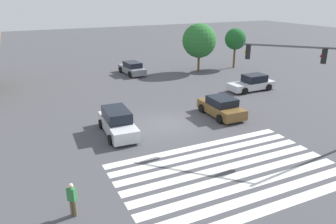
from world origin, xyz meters
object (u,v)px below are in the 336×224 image
(car_1, at_px, (118,123))
(tree_corner_b, at_px, (235,39))
(car_5, at_px, (132,68))
(car_0, at_px, (221,107))
(car_3, at_px, (252,83))
(tree_corner_c, at_px, (199,41))
(pedestrian, at_px, (72,198))
(traffic_signal_mast, at_px, (320,73))

(car_1, bearing_deg, tree_corner_b, 127.61)
(tree_corner_b, bearing_deg, car_1, -144.95)
(car_5, height_order, tree_corner_b, tree_corner_b)
(car_0, bearing_deg, car_3, -54.99)
(car_0, bearing_deg, tree_corner_c, -23.50)
(car_0, xyz_separation_m, car_5, (-1.49, 15.94, -0.01))
(car_5, xyz_separation_m, pedestrian, (-10.93, -23.32, 0.17))
(car_5, relative_size, tree_corner_b, 0.94)
(car_0, xyz_separation_m, car_1, (-8.13, 0.16, 0.07))
(pedestrian, bearing_deg, car_0, -12.76)
(car_5, relative_size, tree_corner_c, 0.82)
(traffic_signal_mast, xyz_separation_m, car_3, (4.41, 11.02, -3.78))
(traffic_signal_mast, relative_size, pedestrian, 3.98)
(car_0, relative_size, car_3, 0.88)
(traffic_signal_mast, height_order, car_1, traffic_signal_mast)
(traffic_signal_mast, distance_m, car_0, 7.78)
(car_5, distance_m, tree_corner_c, 8.46)
(traffic_signal_mast, xyz_separation_m, tree_corner_c, (3.85, 20.20, -0.80))
(traffic_signal_mast, relative_size, car_1, 1.33)
(car_5, bearing_deg, car_0, -178.84)
(car_0, bearing_deg, tree_corner_b, -38.84)
(car_1, bearing_deg, car_5, 159.74)
(car_0, relative_size, car_1, 0.90)
(traffic_signal_mast, bearing_deg, car_5, -35.42)
(traffic_signal_mast, bearing_deg, car_0, -25.42)
(pedestrian, bearing_deg, car_5, 21.42)
(car_1, relative_size, pedestrian, 2.99)
(tree_corner_b, distance_m, tree_corner_c, 5.15)
(car_0, height_order, tree_corner_c, tree_corner_c)
(pedestrian, distance_m, tree_corner_b, 31.88)
(car_5, bearing_deg, tree_corner_c, -109.98)
(car_3, bearing_deg, car_0, 33.20)
(traffic_signal_mast, height_order, car_0, traffic_signal_mast)
(car_5, height_order, pedestrian, pedestrian)
(pedestrian, xyz_separation_m, tree_corner_b, (23.70, 21.15, 2.69))
(traffic_signal_mast, distance_m, tree_corner_c, 20.58)
(traffic_signal_mast, bearing_deg, tree_corner_b, -69.01)
(car_0, relative_size, tree_corner_b, 0.85)
(car_3, distance_m, tree_corner_c, 9.67)
(traffic_signal_mast, height_order, car_5, traffic_signal_mast)
(car_1, xyz_separation_m, tree_corner_c, (14.26, 13.63, 2.89))
(car_1, relative_size, tree_corner_c, 0.82)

